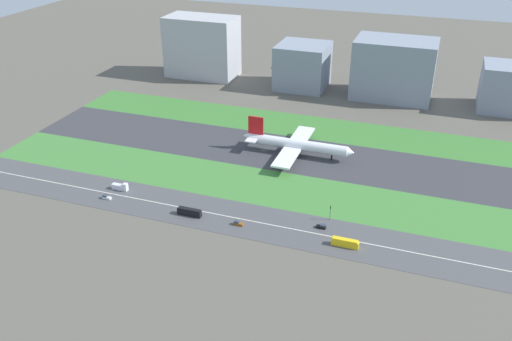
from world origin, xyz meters
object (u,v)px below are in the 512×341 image
hangar_building (303,66)px  cargo_warehouse (511,88)px  traffic_light (330,212)px  terminal_building (202,47)px  airliner (295,144)px  truck_0 (120,187)px  bus_1 (189,212)px  bus_0 (345,243)px  car_1 (106,197)px  car_0 (238,223)px  car_2 (322,226)px  fuel_tank_west (306,59)px  office_tower (394,69)px

hangar_building → cargo_warehouse: hangar_building is taller
traffic_light → terminal_building: size_ratio=0.13×
airliner → truck_0: bearing=-136.3°
bus_1 → truck_0: bearing=-13.1°
bus_0 → car_1: (-117.26, 0.00, -0.90)m
car_0 → cargo_warehouse: (121.01, 192.00, 14.53)m
bus_0 → hangar_building: 205.20m
car_2 → bus_1: bus_1 is taller
bus_0 → fuel_tank_west: (-79.64, 237.00, 6.35)m
traffic_light → cargo_warehouse: cargo_warehouse is taller
airliner → terminal_building: size_ratio=1.19×
bus_0 → fuel_tank_west: size_ratio=0.61×
hangar_building → bus_1: bearing=-90.5°
office_tower → fuel_tank_west: office_tower is taller
hangar_building → fuel_tank_west: hangar_building is taller
car_1 → terminal_building: (-35.34, 192.00, 22.33)m
truck_0 → hangar_building: bearing=76.3°
car_2 → cargo_warehouse: 201.40m
bus_0 → office_tower: (-4.86, 192.00, 18.90)m
office_tower → car_2: bearing=-92.4°
bus_0 → terminal_building: size_ratio=0.21×
truck_0 → airliner: bearing=43.7°
car_2 → hangar_building: 191.77m
truck_0 → fuel_tank_west: 229.90m
office_tower → fuel_tank_west: bearing=149.0°
bus_0 → bus_1: size_ratio=1.00×
car_2 → fuel_tank_west: (-67.15, 227.00, 7.24)m
hangar_building → airliner: bearing=-76.8°
car_0 → bus_1: (-24.08, 0.00, 0.90)m
car_1 → terminal_building: size_ratio=0.08×
airliner → office_tower: bearing=70.9°
car_2 → traffic_light: size_ratio=0.61×
airliner → traffic_light: bearing=-60.7°
hangar_building → cargo_warehouse: size_ratio=0.95×
airliner → bus_0: size_ratio=5.60×
hangar_building → cargo_warehouse: bearing=0.0°
bus_1 → terminal_building: bearing=-67.4°
office_tower → cargo_warehouse: (77.38, 0.00, -5.26)m
traffic_light → hangar_building: 184.58m
cargo_warehouse → car_1: bearing=-134.7°
cargo_warehouse → fuel_tank_west: 158.85m
car_2 → cargo_warehouse: cargo_warehouse is taller
office_tower → car_1: bearing=-120.3°
airliner → hangar_building: 117.52m
car_0 → office_tower: office_tower is taller
airliner → truck_0: airliner is taller
bus_0 → bus_1: same height
car_1 → cargo_warehouse: 270.36m
car_1 → fuel_tank_west: 240.08m
bus_0 → traffic_light: size_ratio=1.61×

